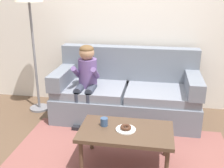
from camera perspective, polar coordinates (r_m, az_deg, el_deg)
name	(u,v)px	position (r m, az deg, el deg)	size (l,w,h in m)	color
ground	(122,147)	(3.42, 2.15, -13.06)	(10.00, 10.00, 0.00)	brown
wall_back	(136,18)	(4.29, 4.96, 13.63)	(8.00, 0.10, 2.80)	silver
area_rug	(119,159)	(3.21, 1.53, -15.36)	(2.52, 1.61, 0.01)	brown
couch	(126,94)	(4.02, 3.00, -2.13)	(2.06, 0.90, 1.00)	slate
coffee_table	(126,134)	(2.94, 2.91, -10.33)	(0.99, 0.57, 0.43)	#4C3828
person_child	(86,76)	(3.81, -5.38, 1.59)	(0.34, 0.58, 1.10)	#664C84
plate	(126,129)	(2.91, 2.89, -9.47)	(0.21, 0.21, 0.01)	white
donut	(126,127)	(2.90, 2.90, -9.04)	(0.12, 0.12, 0.04)	#422619
mug	(104,122)	(2.97, -1.65, -7.91)	(0.08, 0.08, 0.09)	#334C72
floor_lamp	(29,3)	(4.15, -16.93, 15.89)	(0.39, 0.39, 1.91)	slate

